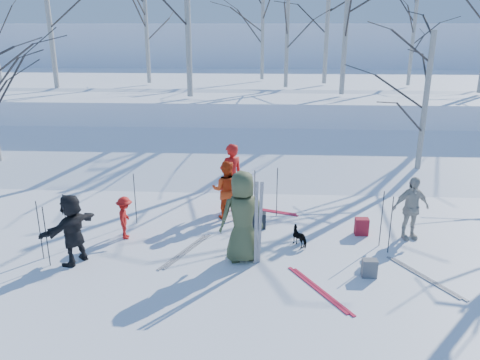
# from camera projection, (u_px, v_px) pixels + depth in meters

# --- Properties ---
(ground) EXTENTS (120.00, 120.00, 0.00)m
(ground) POSITION_uv_depth(u_px,v_px,m) (236.00, 257.00, 10.30)
(ground) COLOR white
(ground) RESTS_ON ground
(snow_ramp) EXTENTS (70.00, 9.49, 4.12)m
(snow_ramp) POSITION_uv_depth(u_px,v_px,m) (248.00, 163.00, 16.89)
(snow_ramp) COLOR white
(snow_ramp) RESTS_ON ground
(snow_plateau) EXTENTS (70.00, 18.00, 2.20)m
(snow_plateau) POSITION_uv_depth(u_px,v_px,m) (255.00, 98.00, 26.10)
(snow_plateau) COLOR white
(snow_plateau) RESTS_ON ground
(far_hill) EXTENTS (90.00, 30.00, 6.00)m
(far_hill) POSITION_uv_depth(u_px,v_px,m) (261.00, 56.00, 45.70)
(far_hill) COLOR white
(far_hill) RESTS_ON ground
(skier_olive_center) EXTENTS (1.12, 0.89, 2.00)m
(skier_olive_center) POSITION_uv_depth(u_px,v_px,m) (243.00, 217.00, 9.90)
(skier_olive_center) COLOR #434D2E
(skier_olive_center) RESTS_ON ground
(skier_red_north) EXTENTS (0.81, 0.75, 1.86)m
(skier_red_north) POSITION_uv_depth(u_px,v_px,m) (231.00, 177.00, 12.75)
(skier_red_north) COLOR red
(skier_red_north) RESTS_ON ground
(skier_redor_behind) EXTENTS (0.79, 0.64, 1.56)m
(skier_redor_behind) POSITION_uv_depth(u_px,v_px,m) (226.00, 190.00, 12.20)
(skier_redor_behind) COLOR red
(skier_redor_behind) RESTS_ON ground
(skier_red_seated) EXTENTS (0.50, 0.73, 1.04)m
(skier_red_seated) POSITION_uv_depth(u_px,v_px,m) (125.00, 218.00, 11.09)
(skier_red_seated) COLOR red
(skier_red_seated) RESTS_ON ground
(skier_cream_east) EXTENTS (0.96, 0.57, 1.54)m
(skier_cream_east) POSITION_uv_depth(u_px,v_px,m) (411.00, 208.00, 11.00)
(skier_cream_east) COLOR beige
(skier_cream_east) RESTS_ON ground
(skier_grey_west) EXTENTS (1.04, 1.50, 1.55)m
(skier_grey_west) POSITION_uv_depth(u_px,v_px,m) (72.00, 229.00, 9.85)
(skier_grey_west) COLOR black
(skier_grey_west) RESTS_ON ground
(dog) EXTENTS (0.52, 0.56, 0.45)m
(dog) POSITION_uv_depth(u_px,v_px,m) (300.00, 236.00, 10.80)
(dog) COLOR black
(dog) RESTS_ON ground
(upright_ski_left) EXTENTS (0.08, 0.16, 1.90)m
(upright_ski_left) POSITION_uv_depth(u_px,v_px,m) (256.00, 224.00, 9.67)
(upright_ski_left) COLOR silver
(upright_ski_left) RESTS_ON ground
(upright_ski_right) EXTENTS (0.13, 0.23, 1.89)m
(upright_ski_right) POSITION_uv_depth(u_px,v_px,m) (260.00, 224.00, 9.69)
(upright_ski_right) COLOR silver
(upright_ski_right) RESTS_ON ground
(ski_pair_a) EXTENTS (1.85, 2.07, 0.02)m
(ski_pair_a) POSITION_uv_depth(u_px,v_px,m) (424.00, 277.00, 9.47)
(ski_pair_a) COLOR silver
(ski_pair_a) RESTS_ON ground
(ski_pair_b) EXTENTS (1.59, 2.05, 0.02)m
(ski_pair_b) POSITION_uv_depth(u_px,v_px,m) (186.00, 251.00, 10.55)
(ski_pair_b) COLOR silver
(ski_pair_b) RESTS_ON ground
(ski_pair_c) EXTENTS (1.86, 2.07, 0.02)m
(ski_pair_c) POSITION_uv_depth(u_px,v_px,m) (319.00, 290.00, 9.01)
(ski_pair_c) COLOR #BA1A35
(ski_pair_c) RESTS_ON ground
(ski_pair_d) EXTENTS (1.40, 2.03, 0.02)m
(ski_pair_d) POSITION_uv_depth(u_px,v_px,m) (264.00, 210.00, 12.92)
(ski_pair_d) COLOR #BA1A35
(ski_pair_d) RESTS_ON ground
(ski_pole_a) EXTENTS (0.02, 0.02, 1.34)m
(ski_pole_a) POSITION_uv_depth(u_px,v_px,m) (382.00, 219.00, 10.64)
(ski_pole_a) COLOR black
(ski_pole_a) RESTS_ON ground
(ski_pole_b) EXTENTS (0.02, 0.02, 1.34)m
(ski_pole_b) POSITION_uv_depth(u_px,v_px,m) (255.00, 195.00, 12.15)
(ski_pole_b) COLOR black
(ski_pole_b) RESTS_ON ground
(ski_pole_c) EXTENTS (0.02, 0.02, 1.34)m
(ski_pole_c) POSITION_uv_depth(u_px,v_px,m) (391.00, 225.00, 10.31)
(ski_pole_c) COLOR black
(ski_pole_c) RESTS_ON ground
(ski_pole_d) EXTENTS (0.02, 0.02, 1.34)m
(ski_pole_d) POSITION_uv_depth(u_px,v_px,m) (66.00, 223.00, 10.45)
(ski_pole_d) COLOR black
(ski_pole_d) RESTS_ON ground
(ski_pole_e) EXTENTS (0.02, 0.02, 1.34)m
(ski_pole_e) POSITION_uv_depth(u_px,v_px,m) (46.00, 237.00, 9.74)
(ski_pole_e) COLOR black
(ski_pole_e) RESTS_ON ground
(ski_pole_f) EXTENTS (0.02, 0.02, 1.34)m
(ski_pole_f) POSITION_uv_depth(u_px,v_px,m) (40.00, 230.00, 10.05)
(ski_pole_f) COLOR black
(ski_pole_f) RESTS_ON ground
(ski_pole_g) EXTENTS (0.02, 0.02, 1.34)m
(ski_pole_g) POSITION_uv_depth(u_px,v_px,m) (277.00, 192.00, 12.35)
(ski_pole_g) COLOR black
(ski_pole_g) RESTS_ON ground
(ski_pole_h) EXTENTS (0.02, 0.02, 1.34)m
(ski_pole_h) POSITION_uv_depth(u_px,v_px,m) (135.00, 199.00, 11.87)
(ski_pole_h) COLOR black
(ski_pole_h) RESTS_ON ground
(backpack_red) EXTENTS (0.32, 0.22, 0.42)m
(backpack_red) POSITION_uv_depth(u_px,v_px,m) (362.00, 227.00, 11.36)
(backpack_red) COLOR maroon
(backpack_red) RESTS_ON ground
(backpack_grey) EXTENTS (0.30, 0.20, 0.38)m
(backpack_grey) POSITION_uv_depth(u_px,v_px,m) (369.00, 268.00, 9.45)
(backpack_grey) COLOR #53565A
(backpack_grey) RESTS_ON ground
(backpack_dark) EXTENTS (0.34, 0.24, 0.40)m
(backpack_dark) POSITION_uv_depth(u_px,v_px,m) (259.00, 220.00, 11.75)
(backpack_dark) COLOR black
(backpack_dark) RESTS_ON ground
(birch_plateau_a) EXTENTS (3.99, 3.99, 4.84)m
(birch_plateau_a) POSITION_uv_depth(u_px,v_px,m) (287.00, 31.00, 20.48)
(birch_plateau_a) COLOR silver
(birch_plateau_a) RESTS_ON snow_plateau
(birch_plateau_b) EXTENTS (5.72, 5.72, 7.31)m
(birch_plateau_b) POSITION_uv_depth(u_px,v_px,m) (47.00, 1.00, 19.77)
(birch_plateau_b) COLOR silver
(birch_plateau_b) RESTS_ON snow_plateau
(birch_plateau_e) EXTENTS (4.09, 4.09, 4.99)m
(birch_plateau_e) POSITION_uv_depth(u_px,v_px,m) (263.00, 29.00, 23.63)
(birch_plateau_e) COLOR silver
(birch_plateau_e) RESTS_ON snow_plateau
(birch_plateau_f) EXTENTS (3.32, 3.32, 3.88)m
(birch_plateau_f) POSITION_uv_depth(u_px,v_px,m) (413.00, 42.00, 21.29)
(birch_plateau_f) COLOR silver
(birch_plateau_f) RESTS_ON snow_plateau
(birch_plateau_h) EXTENTS (5.14, 5.14, 6.49)m
(birch_plateau_h) POSITION_uv_depth(u_px,v_px,m) (328.00, 12.00, 21.65)
(birch_plateau_h) COLOR silver
(birch_plateau_h) RESTS_ON snow_plateau
(birch_plateau_i) EXTENTS (4.53, 4.53, 5.62)m
(birch_plateau_i) POSITION_uv_depth(u_px,v_px,m) (146.00, 22.00, 21.96)
(birch_plateau_i) COLOR silver
(birch_plateau_i) RESTS_ON snow_plateau
(birch_plateau_j) EXTENTS (4.94, 4.94, 6.20)m
(birch_plateau_j) POSITION_uv_depth(u_px,v_px,m) (347.00, 14.00, 18.10)
(birch_plateau_j) COLOR silver
(birch_plateau_j) RESTS_ON snow_plateau
(birch_edge_e) EXTENTS (3.92, 3.92, 4.74)m
(birch_edge_e) POSITION_uv_depth(u_px,v_px,m) (425.00, 109.00, 14.60)
(birch_edge_e) COLOR silver
(birch_edge_e) RESTS_ON ground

